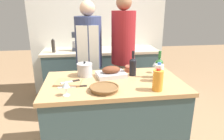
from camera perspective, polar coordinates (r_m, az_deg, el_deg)
The scene contains 21 objects.
kitchen_island at distance 2.20m, azimuth 0.45°, elevation -13.93°, with size 1.38×0.79×0.88m.
back_counter at distance 3.56m, azimuth -3.15°, elevation -1.10°, with size 1.95×0.60×0.89m.
back_wall at distance 3.74m, azimuth -3.86°, elevation 12.79°, with size 2.45×0.10×2.55m.
roasting_pan at distance 2.12m, azimuth -0.26°, elevation -0.75°, with size 0.33×0.26×0.12m.
wicker_basket at distance 1.78m, azimuth -2.24°, elevation -5.21°, with size 0.27×0.27×0.04m.
cutting_board at distance 1.99m, azimuth -12.32°, elevation -3.46°, with size 0.28×0.24×0.02m.
stock_pot at distance 2.15m, azimuth -7.79°, elevation 0.10°, with size 0.16×0.16×0.16m.
mixing_bowl at distance 2.31m, azimuth 5.24°, elevation 0.50°, with size 0.13×0.13×0.06m.
juice_jug at distance 1.80m, azimuth 12.96°, elevation -2.91°, with size 0.09×0.09×0.20m.
milk_jug at distance 2.03m, azimuth 13.23°, elevation -0.77°, with size 0.09×0.09×0.19m.
wine_bottle_green at distance 2.13m, azimuth 13.24°, elevation 0.76°, with size 0.08×0.08×0.28m.
wine_bottle_dark at distance 2.15m, azimuth 5.97°, elevation 1.16°, with size 0.07×0.07×0.27m.
wine_glass_left at distance 1.70m, azimuth -13.09°, elevation -4.17°, with size 0.07×0.07×0.13m.
wine_glass_right at distance 2.28m, azimuth 12.30°, elevation 1.63°, with size 0.07×0.07×0.13m.
knife_chef at distance 1.89m, azimuth -10.93°, elevation -4.71°, with size 0.27×0.04×0.01m.
knife_paring at distance 1.98m, azimuth -11.65°, elevation -3.23°, with size 0.18×0.10×0.01m.
stand_mixer at distance 3.37m, azimuth -9.80°, elevation 7.60°, with size 0.18×0.14×0.31m.
condiment_bottle_tall at distance 3.43m, azimuth -7.26°, elevation 6.95°, with size 0.06×0.06×0.16m.
condiment_bottle_short at distance 3.34m, azimuth -16.42°, elevation 6.57°, with size 0.06×0.06×0.22m.
person_cook_aproned at distance 2.74m, azimuth -6.56°, elevation 3.39°, with size 0.35×0.36×1.67m.
person_cook_guest at distance 2.76m, azimuth 3.17°, elevation 4.76°, with size 0.32×0.32×1.74m.
Camera 1 is at (-0.28, -1.85, 1.60)m, focal length 32.00 mm.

